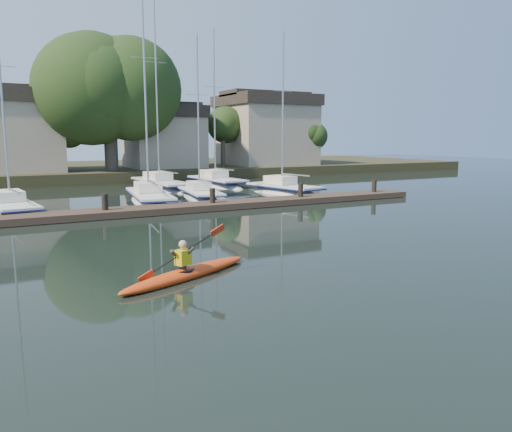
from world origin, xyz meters
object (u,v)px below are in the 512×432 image
dock (162,209)px  sailboat_1 (12,216)px  sailboat_2 (150,205)px  sailboat_6 (161,191)px  kayak (187,271)px  sailboat_7 (217,188)px  sailboat_3 (200,201)px  sailboat_4 (284,197)px

dock → sailboat_1: sailboat_1 is taller
sailboat_2 → sailboat_6: bearing=75.4°
sailboat_2 → kayak: bearing=-95.3°
dock → sailboat_7: 15.42m
dock → sailboat_3: 6.68m
sailboat_3 → sailboat_4: bearing=5.4°
sailboat_1 → sailboat_2: 7.93m
sailboat_3 → dock: bearing=-122.2°
sailboat_1 → sailboat_7: sailboat_7 is taller
sailboat_3 → sailboat_4: (6.41, -0.30, -0.03)m
dock → sailboat_7: size_ratio=2.39×
dock → sailboat_3: bearing=49.7°
sailboat_3 → sailboat_6: sailboat_6 is taller
kayak → sailboat_4: bearing=26.8°
sailboat_2 → sailboat_7: sailboat_2 is taller
dock → sailboat_1: (-7.19, 4.16, -0.39)m
sailboat_1 → sailboat_7: bearing=20.8°
sailboat_6 → sailboat_4: bearing=-53.3°
kayak → sailboat_3: sailboat_3 is taller
sailboat_6 → sailboat_2: bearing=-115.2°
sailboat_4 → sailboat_6: (-6.70, 8.06, 0.01)m
sailboat_2 → sailboat_6: sailboat_6 is taller
sailboat_2 → sailboat_4: size_ratio=1.20×
sailboat_7 → sailboat_3: bearing=-123.9°
kayak → dock: bearing=51.1°
sailboat_2 → sailboat_3: (3.60, 0.34, 0.01)m
sailboat_4 → sailboat_7: sailboat_7 is taller
sailboat_1 → sailboat_6: size_ratio=0.80×
dock → sailboat_4: sailboat_4 is taller
sailboat_2 → sailboat_7: 11.32m
sailboat_4 → sailboat_7: 8.05m
sailboat_7 → kayak: bearing=-118.5°
dock → sailboat_2: sailboat_2 is taller
sailboat_1 → dock: bearing=-37.1°
sailboat_4 → sailboat_6: size_ratio=0.76×
sailboat_6 → sailboat_7: bearing=-5.7°
sailboat_1 → sailboat_3: bearing=-2.4°
sailboat_3 → sailboat_7: size_ratio=0.83×
sailboat_2 → sailboat_1: bearing=-168.1°
kayak → sailboat_6: bearing=49.6°
sailboat_6 → sailboat_3: bearing=-90.9°
sailboat_1 → sailboat_3: size_ratio=1.14×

